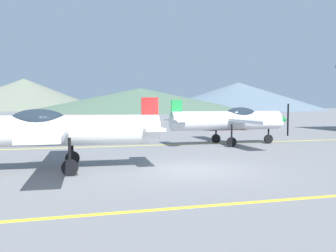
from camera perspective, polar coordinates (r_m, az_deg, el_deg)
ground_plane at (r=13.01m, az=4.29°, el=-6.82°), size 400.00×400.00×0.00m
apron_line_near at (r=9.01m, az=14.07°, el=-11.46°), size 80.00×0.16×0.01m
apron_line_far at (r=20.60m, az=-3.15°, el=-3.04°), size 80.00×0.16×0.01m
airplane_near at (r=13.12m, az=-17.11°, el=-0.52°), size 7.41×8.54×2.56m
airplane_mid at (r=21.10m, az=9.90°, el=0.98°), size 7.37×8.51×2.56m
car_sedan at (r=33.87m, az=8.89°, el=0.84°), size 4.34×2.10×1.62m
hill_centerleft at (r=172.51m, az=-21.61°, el=4.63°), size 70.13×70.13×13.83m
hill_centerright at (r=127.11m, az=-4.34°, el=4.12°), size 78.26×78.26×8.10m
hill_right at (r=164.33m, az=10.92°, el=4.61°), size 75.88×75.88×12.23m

